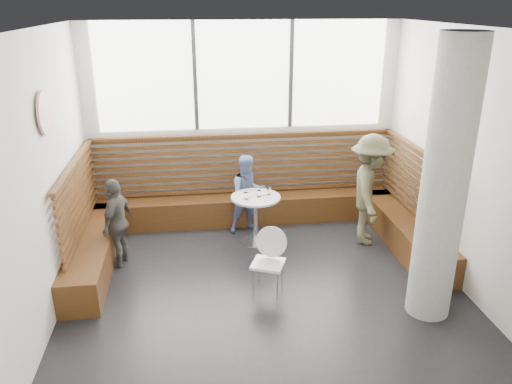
{
  "coord_description": "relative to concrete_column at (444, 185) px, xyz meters",
  "views": [
    {
      "loc": [
        -0.85,
        -5.36,
        3.48
      ],
      "look_at": [
        0.0,
        1.0,
        1.0
      ],
      "focal_mm": 35.0,
      "sensor_mm": 36.0,
      "label": 1
    }
  ],
  "objects": [
    {
      "name": "concrete_column",
      "position": [
        0.0,
        0.0,
        0.0
      ],
      "size": [
        0.5,
        0.5,
        3.2
      ],
      "primitive_type": "cylinder",
      "color": "gray",
      "rests_on": "ground"
    },
    {
      "name": "child_left",
      "position": [
        -3.76,
        1.66,
        -0.97
      ],
      "size": [
        0.53,
        0.8,
        1.26
      ],
      "primitive_type": "imported",
      "rotation": [
        0.0,
        0.0,
        -1.9
      ],
      "color": "#53504B",
      "rests_on": "ground"
    },
    {
      "name": "plate_far",
      "position": [
        -1.69,
        2.15,
        -0.83
      ],
      "size": [
        0.21,
        0.21,
        0.01
      ],
      "primitive_type": "cylinder",
      "color": "white",
      "rests_on": "cafe_table"
    },
    {
      "name": "child_back",
      "position": [
        -1.85,
        2.48,
        -0.97
      ],
      "size": [
        0.7,
        0.6,
        1.25
      ],
      "primitive_type": "imported",
      "rotation": [
        0.0,
        0.0,
        0.22
      ],
      "color": "#6173A8",
      "rests_on": "ground"
    },
    {
      "name": "glass_mid",
      "position": [
        -1.75,
        2.02,
        -0.79
      ],
      "size": [
        0.06,
        0.06,
        0.1
      ],
      "primitive_type": "cylinder",
      "color": "white",
      "rests_on": "cafe_table"
    },
    {
      "name": "cafe_chair",
      "position": [
        -1.83,
        0.7,
        -1.11
      ],
      "size": [
        0.4,
        0.39,
        0.83
      ],
      "rotation": [
        0.0,
        0.0,
        -0.4
      ],
      "color": "white",
      "rests_on": "ground"
    },
    {
      "name": "booth",
      "position": [
        -1.85,
        2.37,
        -1.19
      ],
      "size": [
        5.0,
        2.5,
        1.44
      ],
      "color": "#422610",
      "rests_on": "ground"
    },
    {
      "name": "glass_left",
      "position": [
        -1.95,
        1.94,
        -0.79
      ],
      "size": [
        0.07,
        0.07,
        0.11
      ],
      "primitive_type": "cylinder",
      "color": "white",
      "rests_on": "cafe_table"
    },
    {
      "name": "plate_near",
      "position": [
        -1.94,
        2.09,
        -0.84
      ],
      "size": [
        0.19,
        0.19,
        0.01
      ],
      "primitive_type": "cylinder",
      "color": "white",
      "rests_on": "cafe_table"
    },
    {
      "name": "adult_man",
      "position": [
        -0.11,
        1.87,
        -0.76
      ],
      "size": [
        0.91,
        1.22,
        1.68
      ],
      "primitive_type": "imported",
      "rotation": [
        0.0,
        0.0,
        1.28
      ],
      "color": "brown",
      "rests_on": "ground"
    },
    {
      "name": "wall_art",
      "position": [
        -4.31,
        1.0,
        0.7
      ],
      "size": [
        0.03,
        0.5,
        0.5
      ],
      "primitive_type": "cylinder",
      "rotation": [
        0.0,
        1.57,
        0.0
      ],
      "color": "white",
      "rests_on": "room"
    },
    {
      "name": "glass_right",
      "position": [
        -1.59,
        2.09,
        -0.79
      ],
      "size": [
        0.07,
        0.07,
        0.11
      ],
      "primitive_type": "cylinder",
      "color": "white",
      "rests_on": "cafe_table"
    },
    {
      "name": "cafe_table",
      "position": [
        -1.8,
        2.04,
        -1.06
      ],
      "size": [
        0.74,
        0.74,
        0.76
      ],
      "color": "silver",
      "rests_on": "ground"
    },
    {
      "name": "room",
      "position": [
        -1.85,
        0.6,
        0.0
      ],
      "size": [
        5.0,
        5.0,
        3.2
      ],
      "color": "silver",
      "rests_on": "ground"
    },
    {
      "name": "menu_card",
      "position": [
        -1.79,
        1.89,
        -0.84
      ],
      "size": [
        0.21,
        0.16,
        0.0
      ],
      "primitive_type": "cube",
      "rotation": [
        0.0,
        0.0,
        0.14
      ],
      "color": "#A5C64C",
      "rests_on": "cafe_table"
    }
  ]
}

